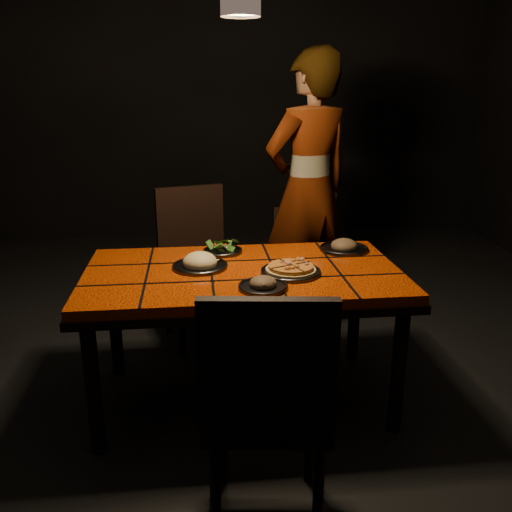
{
  "coord_description": "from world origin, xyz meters",
  "views": [
    {
      "loc": [
        -0.23,
        -2.6,
        1.65
      ],
      "look_at": [
        0.07,
        0.0,
        0.82
      ],
      "focal_mm": 38.0,
      "sensor_mm": 36.0,
      "label": 1
    }
  ],
  "objects": [
    {
      "name": "room_shell",
      "position": [
        0.0,
        0.0,
        1.5
      ],
      "size": [
        6.04,
        7.04,
        3.08
      ],
      "color": "black",
      "rests_on": "ground"
    },
    {
      "name": "plate_mushroom_a",
      "position": [
        0.07,
        -0.28,
        0.77
      ],
      "size": [
        0.23,
        0.23,
        0.08
      ],
      "color": "#3D3C42",
      "rests_on": "dining_table"
    },
    {
      "name": "plate_salad",
      "position": [
        -0.08,
        0.31,
        0.78
      ],
      "size": [
        0.22,
        0.22,
        0.07
      ],
      "color": "#3D3C42",
      "rests_on": "dining_table"
    },
    {
      "name": "plate_mushroom_b",
      "position": [
        0.61,
        0.28,
        0.77
      ],
      "size": [
        0.28,
        0.28,
        0.09
      ],
      "color": "#3D3C42",
      "rests_on": "dining_table"
    },
    {
      "name": "plate_pizza",
      "position": [
        0.23,
        -0.08,
        0.77
      ],
      "size": [
        0.33,
        0.33,
        0.04
      ],
      "color": "#3D3C42",
      "rests_on": "dining_table"
    },
    {
      "name": "dining_table",
      "position": [
        0.0,
        0.0,
        0.67
      ],
      "size": [
        1.62,
        0.92,
        0.75
      ],
      "color": "#E34207",
      "rests_on": "ground"
    },
    {
      "name": "chair_near",
      "position": [
        0.0,
        -0.93,
        0.58
      ],
      "size": [
        0.51,
        0.51,
        1.01
      ],
      "rotation": [
        0.0,
        0.0,
        3.01
      ],
      "color": "black",
      "rests_on": "ground"
    },
    {
      "name": "chair_far_right",
      "position": [
        0.5,
        1.01,
        0.47
      ],
      "size": [
        0.41,
        0.41,
        0.82
      ],
      "rotation": [
        0.0,
        0.0,
        -0.1
      ],
      "color": "black",
      "rests_on": "ground"
    },
    {
      "name": "chair_far_left",
      "position": [
        -0.24,
        0.86,
        0.58
      ],
      "size": [
        0.57,
        0.57,
        1.01
      ],
      "rotation": [
        0.0,
        0.0,
        0.28
      ],
      "color": "black",
      "rests_on": "ground"
    },
    {
      "name": "plate_pasta",
      "position": [
        -0.22,
        0.06,
        0.77
      ],
      "size": [
        0.29,
        0.29,
        0.09
      ],
      "color": "#3D3C42",
      "rests_on": "dining_table"
    },
    {
      "name": "diner",
      "position": [
        0.57,
        1.09,
        0.95
      ],
      "size": [
        0.82,
        0.7,
        1.9
      ],
      "primitive_type": "imported",
      "rotation": [
        0.0,
        0.0,
        3.56
      ],
      "color": "brown",
      "rests_on": "ground"
    }
  ]
}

